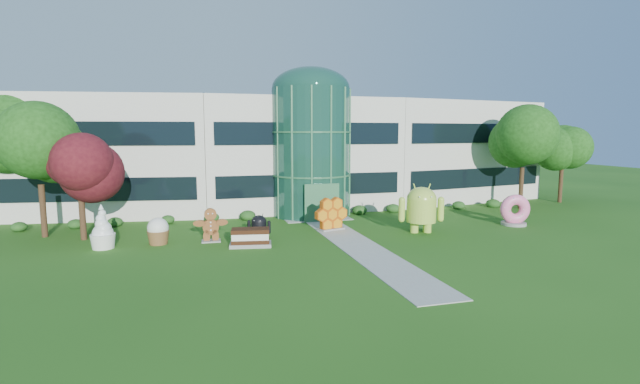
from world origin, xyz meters
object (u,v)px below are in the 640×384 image
object	(u,v)px
donut	(514,210)
gingerbread	(211,225)
android_green	(421,206)
android_black	(259,225)

from	to	relation	value
donut	gingerbread	size ratio (longest dim) A/B	1.00
android_green	android_black	world-z (taller)	android_green
donut	gingerbread	distance (m)	20.77
android_green	donut	world-z (taller)	android_green
android_black	gingerbread	distance (m)	2.88
gingerbread	android_black	bearing A→B (deg)	1.02
donut	android_green	bearing A→B (deg)	-163.47
android_black	android_green	bearing A→B (deg)	16.91
android_green	gingerbread	distance (m)	13.35
android_green	gingerbread	bearing A→B (deg)	-171.72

